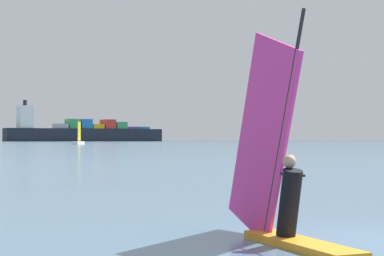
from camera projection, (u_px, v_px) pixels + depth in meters
The scene contains 4 objects.
windsurfer at pixel (280, 183), 10.97m from camera, with size 1.52×3.80×3.88m.
cargo_ship at pixel (82, 132), 737.18m from camera, with size 171.28×90.46×43.76m.
distant_headland at pixel (312, 133), 1563.77m from camera, with size 1097.26×361.61×34.57m, color #756B56.
small_sailboat at pixel (78, 142), 232.62m from camera, with size 3.98×6.40×8.97m.
Camera 1 is at (-4.84, -10.38, 1.69)m, focal length 62.44 mm.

